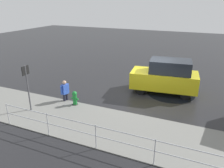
# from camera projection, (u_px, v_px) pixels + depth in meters

# --- Properties ---
(ground_plane) EXTENTS (60.00, 60.00, 0.00)m
(ground_plane) POSITION_uv_depth(u_px,v_px,m) (146.00, 95.00, 13.11)
(ground_plane) COLOR black
(kerb_strip) EXTENTS (24.00, 3.20, 0.04)m
(kerb_strip) POSITION_uv_depth(u_px,v_px,m) (121.00, 130.00, 9.50)
(kerb_strip) COLOR slate
(kerb_strip) RESTS_ON ground
(moving_hatchback) EXTENTS (4.07, 2.14, 2.06)m
(moving_hatchback) POSITION_uv_depth(u_px,v_px,m) (166.00, 76.00, 13.09)
(moving_hatchback) COLOR yellow
(moving_hatchback) RESTS_ON ground
(fire_hydrant) EXTENTS (0.42, 0.31, 0.80)m
(fire_hydrant) POSITION_uv_depth(u_px,v_px,m) (75.00, 98.00, 11.65)
(fire_hydrant) COLOR #197A2D
(fire_hydrant) RESTS_ON ground
(pedestrian) EXTENTS (0.33, 0.55, 1.22)m
(pedestrian) POSITION_uv_depth(u_px,v_px,m) (65.00, 90.00, 12.03)
(pedestrian) COLOR blue
(pedestrian) RESTS_ON ground
(metal_railing) EXTENTS (11.12, 0.04, 1.05)m
(metal_railing) POSITION_uv_depth(u_px,v_px,m) (124.00, 139.00, 7.65)
(metal_railing) COLOR #B7BABF
(metal_railing) RESTS_ON ground
(sign_post) EXTENTS (0.07, 0.44, 2.40)m
(sign_post) POSITION_uv_depth(u_px,v_px,m) (27.00, 82.00, 10.67)
(sign_post) COLOR #4C4C51
(sign_post) RESTS_ON ground
(puddle_patch) EXTENTS (2.82, 2.82, 0.01)m
(puddle_patch) POSITION_uv_depth(u_px,v_px,m) (171.00, 93.00, 13.25)
(puddle_patch) COLOR black
(puddle_patch) RESTS_ON ground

